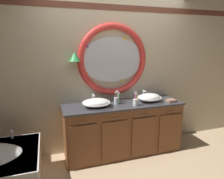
% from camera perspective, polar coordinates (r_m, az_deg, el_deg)
% --- Properties ---
extents(ground_plane, '(14.00, 14.00, 0.00)m').
position_cam_1_polar(ground_plane, '(3.32, 4.03, -19.45)').
color(ground_plane, tan).
extents(back_wall_assembly, '(6.40, 0.26, 2.60)m').
position_cam_1_polar(back_wall_assembly, '(3.39, 0.55, 5.21)').
color(back_wall_assembly, beige).
rests_on(back_wall_assembly, ground_plane).
extents(vanity_counter, '(1.92, 0.59, 0.84)m').
position_cam_1_polar(vanity_counter, '(3.37, 3.15, -10.84)').
color(vanity_counter, brown).
rests_on(vanity_counter, ground_plane).
extents(sink_basin_left, '(0.43, 0.43, 0.13)m').
position_cam_1_polar(sink_basin_left, '(3.05, -4.41, -3.70)').
color(sink_basin_left, white).
rests_on(sink_basin_left, vanity_counter).
extents(sink_basin_right, '(0.39, 0.39, 0.14)m').
position_cam_1_polar(sink_basin_right, '(3.37, 10.52, -2.24)').
color(sink_basin_right, white).
rests_on(sink_basin_right, vanity_counter).
extents(faucet_set_left, '(0.22, 0.14, 0.15)m').
position_cam_1_polar(faucet_set_left, '(3.26, -5.32, -2.75)').
color(faucet_set_left, silver).
rests_on(faucet_set_left, vanity_counter).
extents(faucet_set_right, '(0.23, 0.13, 0.15)m').
position_cam_1_polar(faucet_set_right, '(3.56, 8.84, -1.58)').
color(faucet_set_right, silver).
rests_on(faucet_set_right, vanity_counter).
extents(toothbrush_holder_left, '(0.08, 0.08, 0.22)m').
position_cam_1_polar(toothbrush_holder_left, '(3.19, 1.23, -3.00)').
color(toothbrush_holder_left, silver).
rests_on(toothbrush_holder_left, vanity_counter).
extents(toothbrush_holder_right, '(0.08, 0.08, 0.22)m').
position_cam_1_polar(toothbrush_holder_right, '(3.13, 6.62, -3.47)').
color(toothbrush_holder_right, white).
rests_on(toothbrush_holder_right, vanity_counter).
extents(soap_dispenser, '(0.05, 0.06, 0.17)m').
position_cam_1_polar(soap_dispenser, '(3.30, 1.90, -2.30)').
color(soap_dispenser, '#6BAD66').
rests_on(soap_dispenser, vanity_counter).
extents(folded_hand_towel, '(0.15, 0.13, 0.04)m').
position_cam_1_polar(folded_hand_towel, '(3.47, 16.32, -3.01)').
color(folded_hand_towel, '#936B56').
rests_on(folded_hand_towel, vanity_counter).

